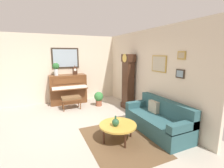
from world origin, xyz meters
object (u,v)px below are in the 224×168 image
(mantel_clock, at_px, (75,70))
(flower_vase, at_px, (56,68))
(piano, at_px, (68,89))
(couch, at_px, (158,120))
(potted_plant, at_px, (99,98))
(green_jug, at_px, (116,122))
(coffee_table, at_px, (118,125))
(piano_bench, at_px, (71,99))
(grandfather_clock, at_px, (128,83))

(mantel_clock, height_order, flower_vase, flower_vase)
(piano, relative_size, flower_vase, 2.48)
(couch, distance_m, potted_plant, 2.75)
(couch, distance_m, flower_vase, 4.31)
(mantel_clock, bearing_deg, green_jug, 2.40)
(couch, distance_m, green_jug, 1.28)
(couch, bearing_deg, coffee_table, -90.80)
(green_jug, relative_size, potted_plant, 0.43)
(couch, relative_size, coffee_table, 2.16)
(coffee_table, bearing_deg, piano_bench, -167.65)
(piano_bench, distance_m, green_jug, 2.79)
(couch, xyz_separation_m, mantel_clock, (-3.54, -1.42, 1.04))
(piano, relative_size, grandfather_clock, 0.71)
(piano_bench, relative_size, mantel_clock, 1.84)
(piano_bench, distance_m, coffee_table, 2.75)
(grandfather_clock, height_order, couch, grandfather_clock)
(mantel_clock, distance_m, potted_plant, 1.53)
(piano, bearing_deg, flower_vase, -89.81)
(grandfather_clock, bearing_deg, piano_bench, -110.48)
(piano_bench, height_order, couch, couch)
(piano_bench, relative_size, couch, 0.37)
(mantel_clock, xyz_separation_m, green_jug, (3.58, 0.15, -0.86))
(couch, xyz_separation_m, coffee_table, (-0.02, -1.18, 0.06))
(couch, bearing_deg, potted_plant, -165.12)
(couch, bearing_deg, mantel_clock, -158.23)
(coffee_table, bearing_deg, flower_vase, -164.58)
(couch, height_order, flower_vase, flower_vase)
(flower_vase, relative_size, green_jug, 2.42)
(piano_bench, bearing_deg, potted_plant, 87.49)
(piano_bench, height_order, flower_vase, flower_vase)
(piano, height_order, coffee_table, piano)
(grandfather_clock, xyz_separation_m, mantel_clock, (-1.57, -1.62, 0.39))
(coffee_table, height_order, potted_plant, potted_plant)
(mantel_clock, bearing_deg, couch, 21.77)
(piano_bench, bearing_deg, couch, 33.15)
(mantel_clock, bearing_deg, piano_bench, -22.82)
(couch, xyz_separation_m, potted_plant, (-2.66, -0.71, 0.01))
(coffee_table, distance_m, mantel_clock, 3.67)
(potted_plant, bearing_deg, flower_vase, -121.47)
(flower_vase, bearing_deg, piano_bench, 24.62)
(piano_bench, distance_m, grandfather_clock, 2.18)
(piano, xyz_separation_m, flower_vase, (0.00, -0.43, 0.90))
(grandfather_clock, height_order, potted_plant, grandfather_clock)
(green_jug, bearing_deg, coffee_table, 120.31)
(grandfather_clock, relative_size, green_jug, 8.46)
(piano_bench, bearing_deg, grandfather_clock, 69.52)
(coffee_table, relative_size, flower_vase, 1.52)
(piano_bench, bearing_deg, piano, 177.02)
(grandfather_clock, height_order, coffee_table, grandfather_clock)
(coffee_table, bearing_deg, potted_plant, 169.88)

